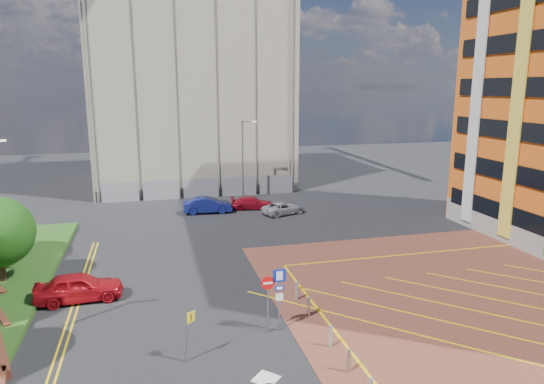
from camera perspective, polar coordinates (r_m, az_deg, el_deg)
name	(u,v)px	position (r m, az deg, el deg)	size (l,w,h in m)	color
ground	(274,342)	(22.71, 0.26, -17.28)	(140.00, 140.00, 0.00)	black
forecourt	(536,308)	(29.16, 28.61, -11.88)	(26.00, 26.00, 0.02)	brown
lamp_back	(243,157)	(48.47, -3.38, 4.12)	(1.53, 0.16, 8.00)	#9EA0A8
sign_cluster	(275,292)	(22.75, 0.36, -11.71)	(1.17, 0.12, 3.20)	#9EA0A8
warning_sign	(188,330)	(20.96, -9.86, -15.71)	(0.53, 0.37, 2.24)	#9EA0A8
bollard_row	(336,345)	(21.74, 7.58, -17.42)	(0.14, 11.14, 0.90)	#9EA0A8
construction_building	(190,89)	(59.34, -9.68, 11.89)	(21.20, 19.20, 22.00)	#A7A088
construction_fence	(211,188)	(50.53, -7.20, 0.51)	(21.60, 0.06, 2.00)	gray
car_red_left	(79,287)	(28.24, -21.77, -10.34)	(1.80, 4.49, 1.53)	#B50F18
car_blue_back	(208,205)	(44.28, -7.57, -1.54)	(1.53, 4.38, 1.44)	navy
car_red_back	(252,203)	(45.40, -2.36, -1.29)	(1.61, 3.96, 1.15)	#A10D20
car_silver_back	(283,208)	(43.51, 1.34, -1.92)	(1.83, 3.96, 1.10)	silver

